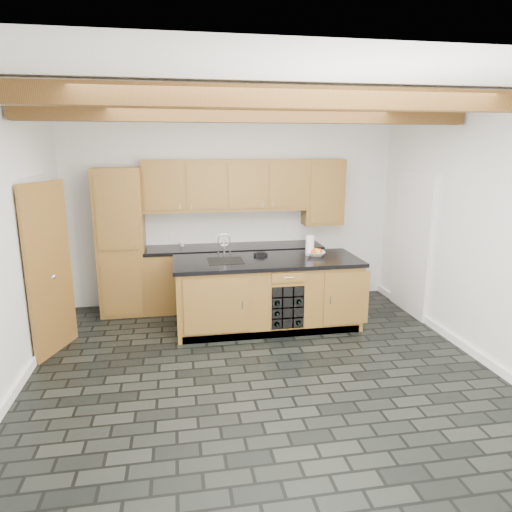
{
  "coord_description": "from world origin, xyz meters",
  "views": [
    {
      "loc": [
        -0.85,
        -4.44,
        2.36
      ],
      "look_at": [
        0.06,
        0.8,
        1.1
      ],
      "focal_mm": 32.0,
      "sensor_mm": 36.0,
      "label": 1
    }
  ],
  "objects_px": {
    "kitchen_scale": "(261,254)",
    "fruit_bowl": "(316,254)",
    "island": "(268,293)",
    "paper_towel": "(310,246)"
  },
  "relations": [
    {
      "from": "kitchen_scale",
      "to": "fruit_bowl",
      "type": "distance_m",
      "value": 0.75
    },
    {
      "from": "fruit_bowl",
      "to": "paper_towel",
      "type": "height_order",
      "value": "paper_towel"
    },
    {
      "from": "island",
      "to": "paper_towel",
      "type": "xyz_separation_m",
      "value": [
        0.62,
        0.15,
        0.6
      ]
    },
    {
      "from": "island",
      "to": "fruit_bowl",
      "type": "bearing_deg",
      "value": 7.42
    },
    {
      "from": "fruit_bowl",
      "to": "paper_towel",
      "type": "relative_size",
      "value": 0.95
    },
    {
      "from": "island",
      "to": "kitchen_scale",
      "type": "height_order",
      "value": "kitchen_scale"
    },
    {
      "from": "island",
      "to": "kitchen_scale",
      "type": "relative_size",
      "value": 13.46
    },
    {
      "from": "kitchen_scale",
      "to": "fruit_bowl",
      "type": "height_order",
      "value": "fruit_bowl"
    },
    {
      "from": "kitchen_scale",
      "to": "paper_towel",
      "type": "distance_m",
      "value": 0.69
    },
    {
      "from": "kitchen_scale",
      "to": "island",
      "type": "bearing_deg",
      "value": -86.58
    }
  ]
}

